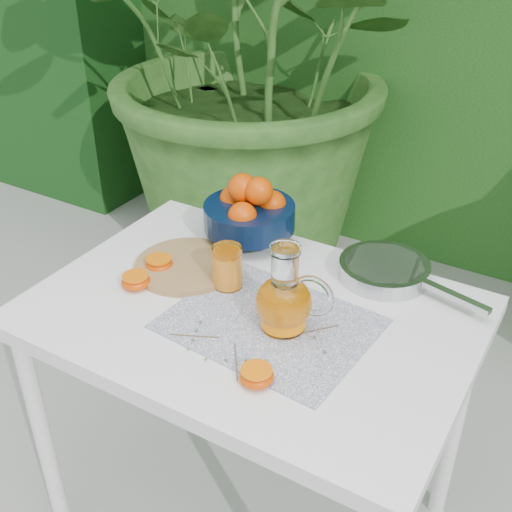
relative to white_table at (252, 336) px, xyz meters
The scene contains 11 objects.
ground 0.67m from the white_table, 138.00° to the left, with size 60.00×60.00×0.00m, color #B3B1AB.
potted_plant_left 1.56m from the white_table, 118.30° to the left, with size 2.00×2.00×2.00m, color #28501B.
white_table is the anchor object (origin of this frame).
placemat 0.11m from the white_table, 25.25° to the right, with size 0.44×0.34×0.00m, color #0D184C.
cutting_board 0.25m from the white_table, 165.17° to the left, with size 0.26×0.26×0.02m, color olive.
fruit_bowl 0.36m from the white_table, 121.92° to the left, with size 0.29×0.29×0.19m.
juice_pitcher 0.19m from the white_table, 14.78° to the right, with size 0.18×0.13×0.20m.
juice_tumbler 0.17m from the white_table, 153.98° to the left, with size 0.09×0.09×0.11m.
saute_pan 0.37m from the white_table, 52.38° to the left, with size 0.41×0.27×0.04m.
orange_halves 0.19m from the white_table, 149.54° to the right, with size 0.50×0.31×0.03m.
thyme_sprigs 0.16m from the white_table, 60.33° to the right, with size 0.32×0.27×0.01m.
Camera 1 is at (0.68, -1.07, 1.62)m, focal length 45.00 mm.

